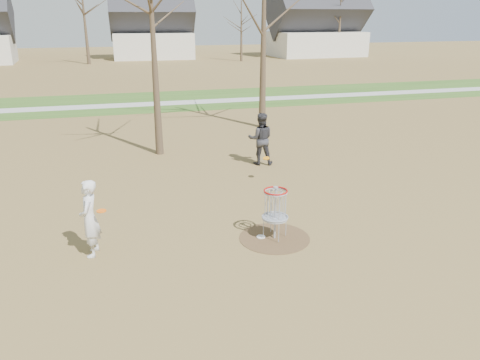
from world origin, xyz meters
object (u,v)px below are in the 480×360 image
player_standing (90,219)px  disc_grounded (261,237)px  disc_golf_basket (275,205)px  player_throwing (261,139)px

player_standing → disc_grounded: player_standing is taller
disc_grounded → disc_golf_basket: 0.96m
disc_golf_basket → player_standing: bearing=175.9°
player_throwing → disc_grounded: size_ratio=8.91×
player_standing → disc_grounded: 4.19m
disc_golf_basket → disc_grounded: bearing=159.6°
player_throwing → disc_grounded: 6.33m
player_standing → player_throwing: bearing=143.8°
player_standing → player_throwing: 8.30m
player_throwing → player_standing: bearing=57.7°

